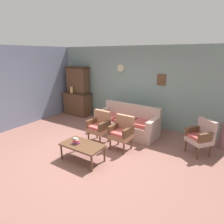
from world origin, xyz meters
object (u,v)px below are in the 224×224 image
at_px(side_cabinet, 78,104).
at_px(armchair_row_middle, 122,131).
at_px(floral_couch, 127,123).
at_px(armchair_near_couch_end, 99,125).
at_px(book_stack_on_table, 76,141).
at_px(wingback_chair_by_fireplace, 201,135).
at_px(floor_vase_by_wall, 224,136).
at_px(vase_on_cabinet, 72,90).
at_px(coffee_table, 82,146).

height_order(side_cabinet, armchair_row_middle, side_cabinet).
bearing_deg(floral_couch, side_cabinet, 166.95).
distance_m(side_cabinet, floral_couch, 2.74).
relative_size(armchair_near_couch_end, book_stack_on_table, 5.91).
bearing_deg(floral_couch, wingback_chair_by_fireplace, -3.93).
xyz_separation_m(side_cabinet, floor_vase_by_wall, (5.30, -0.10, -0.12)).
height_order(armchair_row_middle, book_stack_on_table, armchair_row_middle).
bearing_deg(book_stack_on_table, side_cabinet, 132.21).
bearing_deg(vase_on_cabinet, side_cabinet, 56.75).
bearing_deg(coffee_table, side_cabinet, 134.42).
bearing_deg(vase_on_cabinet, book_stack_on_table, -44.51).
bearing_deg(side_cabinet, armchair_near_couch_end, -34.60).
xyz_separation_m(vase_on_cabinet, armchair_row_middle, (3.16, -1.43, -0.56)).
distance_m(floral_couch, coffee_table, 2.00).
distance_m(side_cabinet, floor_vase_by_wall, 5.30).
bearing_deg(coffee_table, vase_on_cabinet, 137.66).
xyz_separation_m(side_cabinet, armchair_row_middle, (3.04, -1.60, 0.03)).
height_order(side_cabinet, book_stack_on_table, side_cabinet).
bearing_deg(floral_couch, floor_vase_by_wall, 11.09).
height_order(armchair_near_couch_end, coffee_table, armchair_near_couch_end).
relative_size(vase_on_cabinet, book_stack_on_table, 1.68).
bearing_deg(vase_on_cabinet, coffee_table, -42.34).
xyz_separation_m(side_cabinet, floral_couch, (2.66, -0.62, -0.14)).
bearing_deg(coffee_table, armchair_row_middle, 64.64).
relative_size(floral_couch, armchair_near_couch_end, 2.21).
relative_size(armchair_row_middle, floor_vase_by_wall, 1.29).
bearing_deg(armchair_near_couch_end, floral_couch, 68.61).
height_order(wingback_chair_by_fireplace, coffee_table, wingback_chair_by_fireplace).
relative_size(coffee_table, book_stack_on_table, 6.56).
relative_size(side_cabinet, armchair_near_couch_end, 1.28).
bearing_deg(armchair_row_middle, vase_on_cabinet, 155.71).
height_order(vase_on_cabinet, floor_vase_by_wall, vase_on_cabinet).
bearing_deg(side_cabinet, coffee_table, -45.58).
bearing_deg(armchair_near_couch_end, wingback_chair_by_fireplace, 17.72).
distance_m(armchair_near_couch_end, armchair_row_middle, 0.76).
relative_size(vase_on_cabinet, floor_vase_by_wall, 0.36).
bearing_deg(coffee_table, wingback_chair_by_fireplace, 39.22).
bearing_deg(side_cabinet, floral_couch, -13.05).
bearing_deg(book_stack_on_table, floor_vase_by_wall, 41.61).
bearing_deg(vase_on_cabinet, wingback_chair_by_fireplace, -6.81).
height_order(side_cabinet, floral_couch, side_cabinet).
distance_m(book_stack_on_table, floor_vase_by_wall, 3.86).
height_order(side_cabinet, wingback_chair_by_fireplace, side_cabinet).
distance_m(wingback_chair_by_fireplace, coffee_table, 2.93).
bearing_deg(coffee_table, floral_couch, 87.10).
distance_m(armchair_near_couch_end, floor_vase_by_wall, 3.36).
height_order(floral_couch, coffee_table, floral_couch).
distance_m(wingback_chair_by_fireplace, floor_vase_by_wall, 0.83).
relative_size(vase_on_cabinet, armchair_row_middle, 0.28).
distance_m(side_cabinet, armchair_row_middle, 3.44).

